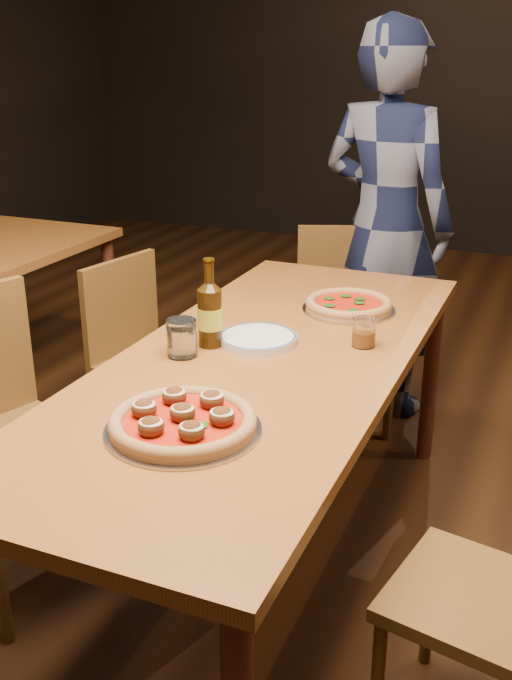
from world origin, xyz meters
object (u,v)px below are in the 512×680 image
at_px(pizza_meatball, 183,421).
at_px(beer_bottle, 210,316).
at_px(table_main, 263,379).
at_px(chair_main_nw, 11,446).
at_px(chair_main_sw, 159,363).
at_px(amber_glass, 364,332).
at_px(water_glass, 182,338).
at_px(diner, 385,225).
at_px(plate_stack, 258,339).
at_px(chair_end, 345,328).
at_px(chair_main_e, 477,597).
at_px(pizza_margherita, 349,305).

height_order(pizza_meatball, beer_bottle, beer_bottle).
bearing_deg(table_main, chair_main_nw, -153.14).
bearing_deg(table_main, beer_bottle, 173.09).
bearing_deg(pizza_meatball, chair_main_sw, 123.23).
relative_size(table_main, amber_glass, 22.82).
distance_m(water_glass, diner, 1.48).
xyz_separation_m(plate_stack, water_glass, (-0.16, -0.18, 0.04)).
relative_size(table_main, pizza_meatball, 5.39).
height_order(chair_end, diner, diner).
xyz_separation_m(pizza_meatball, amber_glass, (0.24, 0.69, 0.02)).
height_order(table_main, beer_bottle, beer_bottle).
xyz_separation_m(beer_bottle, water_glass, (-0.04, -0.11, -0.04)).
distance_m(chair_main_nw, pizza_meatball, 0.75).
bearing_deg(table_main, amber_glass, 38.66).
relative_size(plate_stack, diner, 0.14).
relative_size(water_glass, diner, 0.06).
relative_size(chair_main_e, water_glass, 7.33).
xyz_separation_m(table_main, beer_bottle, (-0.18, 0.02, 0.17)).
bearing_deg(beer_bottle, plate_stack, 32.65).
distance_m(table_main, amber_glass, 0.34).
bearing_deg(chair_main_sw, diner, -26.59).
relative_size(chair_end, beer_bottle, 3.39).
bearing_deg(pizza_margherita, diner, 96.07).
xyz_separation_m(plate_stack, beer_bottle, (-0.12, -0.08, 0.08)).
distance_m(pizza_margherita, diner, 0.88).
distance_m(beer_bottle, diner, 1.37).
bearing_deg(amber_glass, pizza_margherita, 114.03).
bearing_deg(chair_main_nw, pizza_meatball, -85.07).
bearing_deg(plate_stack, water_glass, -131.48).
distance_m(pizza_margherita, water_glass, 0.67).
bearing_deg(amber_glass, plate_stack, -162.25).
distance_m(table_main, pizza_margherita, 0.52).
xyz_separation_m(chair_main_nw, pizza_meatball, (0.67, -0.16, 0.29)).
height_order(chair_main_e, diner, diner).
bearing_deg(pizza_meatball, water_glass, 118.32).
height_order(plate_stack, water_glass, water_glass).
bearing_deg(chair_end, pizza_margherita, -95.35).
bearing_deg(water_glass, amber_glass, 31.06).
distance_m(chair_main_nw, chair_main_sw, 0.84).
bearing_deg(pizza_meatball, amber_glass, 70.59).
bearing_deg(pizza_margherita, chair_end, 106.41).
bearing_deg(chair_main_nw, amber_glass, -41.70).
bearing_deg(beer_bottle, water_glass, -110.79).
bearing_deg(diner, chair_main_nw, 83.36).
bearing_deg(water_glass, pizza_meatball, -61.68).
relative_size(chair_main_sw, chair_main_e, 1.06).
bearing_deg(chair_end, water_glass, -118.68).
height_order(chair_main_sw, chair_end, chair_end).
bearing_deg(beer_bottle, amber_glass, 22.40).
distance_m(pizza_meatball, diner, 1.87).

